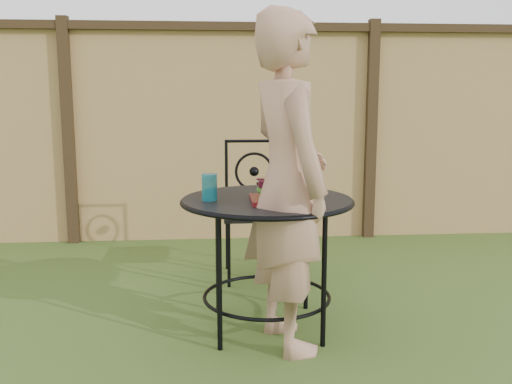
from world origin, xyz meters
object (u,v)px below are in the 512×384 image
at_px(patio_chair, 256,205).
at_px(diner, 288,183).
at_px(patio_table, 267,224).
at_px(salad_plate, 277,200).

distance_m(patio_chair, diner, 1.19).
relative_size(patio_table, diner, 0.55).
relative_size(patio_table, patio_chair, 0.97).
bearing_deg(patio_table, salad_plate, -70.07).
bearing_deg(patio_chair, salad_plate, -88.71).
bearing_deg(patio_table, patio_chair, 89.01).
height_order(patio_table, salad_plate, salad_plate).
distance_m(patio_table, patio_chair, 0.95).
relative_size(patio_chair, diner, 0.57).
xyz_separation_m(patio_table, patio_chair, (0.02, 0.94, -0.08)).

